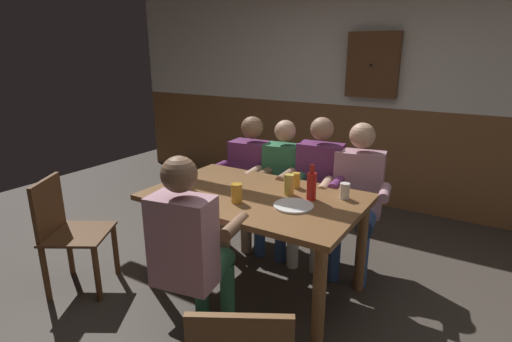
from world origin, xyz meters
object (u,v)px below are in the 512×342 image
Objects in this scene: person_0 at (249,173)px; person_3 at (357,192)px; pint_glass_3 at (188,178)px; pint_glass_2 at (237,193)px; dining_table at (255,209)px; wall_dart_cabinet at (373,65)px; person_2 at (317,184)px; pint_glass_0 at (345,191)px; pint_glass_1 at (296,180)px; bottle_0 at (173,184)px; plate_0 at (294,206)px; person_1 at (281,181)px; person_4 at (190,245)px; pint_glass_4 at (289,185)px; bottle_1 at (312,185)px; chair_empty_near_left at (67,231)px.

person_3 is (1.05, -0.00, 0.01)m from person_0.
pint_glass_2 is at bearing -6.14° from pint_glass_3.
dining_table is 2.20× the size of wall_dart_cabinet.
pint_glass_0 is at bearing 126.00° from person_2.
person_2 reaches higher than pint_glass_2.
bottle_0 is at bearing -135.06° from pint_glass_1.
pint_glass_1 is at bearing 114.12° from plate_0.
person_1 is (-0.16, 0.71, -0.01)m from dining_table.
plate_0 is 0.87m from bottle_0.
plate_0 is at bearing 50.27° from person_4.
plate_0 is at bearing -85.32° from wall_dart_cabinet.
pint_glass_1 reaches higher than plate_0.
pint_glass_0 is at bearing 23.97° from dining_table.
person_2 reaches higher than person_1.
person_2 is 0.35m from person_3.
person_1 is at bearing 98.75° from pint_glass_2.
person_0 reaches higher than pint_glass_4.
pint_glass_2 is (-0.37, -0.13, 0.06)m from plate_0.
person_4 is at bearing 89.52° from person_1.
person_0 is at bearing 137.59° from plate_0.
wall_dart_cabinet reaches higher than bottle_1.
bottle_1 is at bearing 126.55° from person_1.
wall_dart_cabinet is at bearing 96.29° from bottle_1.
person_3 is at bearing 58.68° from pint_glass_2.
bottle_1 reaches higher than bottle_0.
bottle_0 reaches higher than chair_empty_near_left.
dining_table is at bearing -122.13° from pint_glass_1.
bottle_0 is 0.83m from pint_glass_4.
wall_dart_cabinet reaches higher than plate_0.
wall_dart_cabinet reaches higher than bottle_0.
chair_empty_near_left is 3.47× the size of bottle_1.
person_0 is 0.69m from person_2.
person_0 reaches higher than pint_glass_2.
dining_table is at bearing 70.25° from person_2.
pint_glass_3 is at bearing -106.04° from wall_dart_cabinet.
person_0 is 1.71× the size of wall_dart_cabinet.
plate_0 is at bearing 5.41° from pint_glass_3.
person_0 is 8.01× the size of pint_glass_4.
person_1 is at bearing -5.44° from person_2.
pint_glass_0 is 1.17m from pint_glass_3.
pint_glass_4 is at bearing 116.00° from person_1.
person_3 is at bearing 58.58° from person_4.
person_2 is 10.92× the size of pint_glass_0.
pint_glass_0 is (1.05, 0.62, -0.04)m from bottle_0.
chair_empty_near_left is 1.71m from pint_glass_4.
person_3 is at bearing 76.26° from bottle_1.
person_4 reaches higher than bottle_0.
bottle_1 reaches higher than pint_glass_0.
pint_glass_3 is at bearing 61.60° from person_1.
person_3 is 1.40× the size of chair_empty_near_left.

